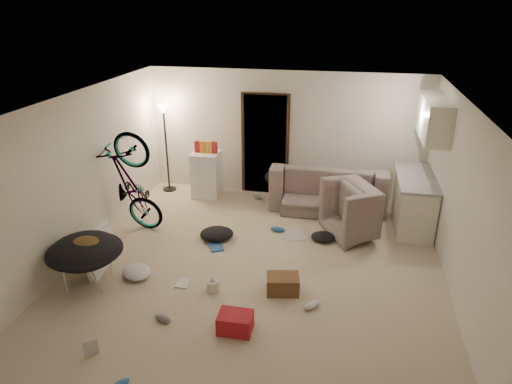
% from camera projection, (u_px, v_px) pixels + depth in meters
% --- Properties ---
extents(floor, '(5.50, 6.00, 0.02)m').
position_uv_depth(floor, '(255.00, 270.00, 6.85)').
color(floor, beige).
rests_on(floor, ground).
extents(ceiling, '(5.50, 6.00, 0.02)m').
position_uv_depth(ceiling, '(255.00, 103.00, 5.86)').
color(ceiling, white).
rests_on(ceiling, wall_back).
extents(wall_back, '(5.50, 0.02, 2.50)m').
position_uv_depth(wall_back, '(286.00, 134.00, 9.07)').
color(wall_back, silver).
rests_on(wall_back, floor).
extents(wall_front, '(5.50, 0.02, 2.50)m').
position_uv_depth(wall_front, '(178.00, 338.00, 3.64)').
color(wall_front, silver).
rests_on(wall_front, floor).
extents(wall_left, '(0.02, 6.00, 2.50)m').
position_uv_depth(wall_left, '(76.00, 178.00, 6.87)').
color(wall_left, silver).
rests_on(wall_left, floor).
extents(wall_right, '(0.02, 6.00, 2.50)m').
position_uv_depth(wall_right, '(465.00, 210.00, 5.84)').
color(wall_right, silver).
rests_on(wall_right, floor).
extents(doorway, '(0.85, 0.10, 2.04)m').
position_uv_depth(doorway, '(265.00, 145.00, 9.20)').
color(doorway, black).
rests_on(doorway, floor).
extents(door_trim, '(0.97, 0.04, 2.10)m').
position_uv_depth(door_trim, '(265.00, 145.00, 9.17)').
color(door_trim, '#392313').
rests_on(door_trim, floor).
extents(floor_lamp, '(0.28, 0.28, 1.81)m').
position_uv_depth(floor_lamp, '(165.00, 130.00, 9.16)').
color(floor_lamp, black).
rests_on(floor_lamp, floor).
extents(kitchen_counter, '(0.60, 1.50, 0.88)m').
position_uv_depth(kitchen_counter, '(413.00, 202.00, 8.03)').
color(kitchen_counter, beige).
rests_on(kitchen_counter, floor).
extents(counter_top, '(0.64, 1.54, 0.04)m').
position_uv_depth(counter_top, '(416.00, 178.00, 7.85)').
color(counter_top, gray).
rests_on(counter_top, kitchen_counter).
extents(kitchen_uppers, '(0.38, 1.40, 0.65)m').
position_uv_depth(kitchen_uppers, '(434.00, 118.00, 7.41)').
color(kitchen_uppers, beige).
rests_on(kitchen_uppers, wall_right).
extents(sofa, '(2.17, 0.86, 0.63)m').
position_uv_depth(sofa, '(328.00, 192.00, 8.76)').
color(sofa, '#363D35').
rests_on(sofa, floor).
extents(armchair, '(1.29, 1.34, 0.68)m').
position_uv_depth(armchair, '(367.00, 214.00, 7.80)').
color(armchair, '#363D35').
rests_on(armchair, floor).
extents(bicycle, '(1.93, 0.99, 1.08)m').
position_uv_depth(bicycle, '(133.00, 205.00, 7.80)').
color(bicycle, black).
rests_on(bicycle, floor).
extents(book_asset, '(0.26, 0.26, 0.02)m').
position_uv_depth(book_asset, '(85.00, 357.00, 5.16)').
color(book_asset, '#A81922').
rests_on(book_asset, floor).
extents(mini_fridge, '(0.55, 0.55, 0.92)m').
position_uv_depth(mini_fridge, '(207.00, 174.00, 9.25)').
color(mini_fridge, white).
rests_on(mini_fridge, floor).
extents(snack_box_0, '(0.11, 0.09, 0.30)m').
position_uv_depth(snack_box_0, '(197.00, 148.00, 9.07)').
color(snack_box_0, '#A81922').
rests_on(snack_box_0, mini_fridge).
extents(snack_box_1, '(0.10, 0.07, 0.30)m').
position_uv_depth(snack_box_1, '(203.00, 148.00, 9.04)').
color(snack_box_1, orange).
rests_on(snack_box_1, mini_fridge).
extents(snack_box_2, '(0.12, 0.10, 0.30)m').
position_uv_depth(snack_box_2, '(209.00, 149.00, 9.02)').
color(snack_box_2, gold).
rests_on(snack_box_2, mini_fridge).
extents(snack_box_3, '(0.11, 0.09, 0.30)m').
position_uv_depth(snack_box_3, '(215.00, 149.00, 9.00)').
color(snack_box_3, '#A81922').
rests_on(snack_box_3, mini_fridge).
extents(saucer_chair, '(1.04, 1.04, 0.74)m').
position_uv_depth(saucer_chair, '(86.00, 257.00, 6.33)').
color(saucer_chair, silver).
rests_on(saucer_chair, floor).
extents(hoodie, '(0.53, 0.46, 0.22)m').
position_uv_depth(hoodie, '(86.00, 245.00, 6.21)').
color(hoodie, brown).
rests_on(hoodie, saucer_chair).
extents(sofa_drape, '(0.57, 0.47, 0.28)m').
position_uv_depth(sofa_drape, '(279.00, 177.00, 8.85)').
color(sofa_drape, black).
rests_on(sofa_drape, sofa).
extents(tv_box, '(0.36, 0.94, 0.62)m').
position_uv_depth(tv_box, '(99.00, 249.00, 6.80)').
color(tv_box, silver).
rests_on(tv_box, floor).
extents(drink_case_a, '(0.49, 0.39, 0.25)m').
position_uv_depth(drink_case_a, '(283.00, 284.00, 6.27)').
color(drink_case_a, brown).
rests_on(drink_case_a, floor).
extents(drink_case_b, '(0.42, 0.31, 0.24)m').
position_uv_depth(drink_case_b, '(235.00, 322.00, 5.54)').
color(drink_case_b, '#A81922').
rests_on(drink_case_b, floor).
extents(juicer, '(0.16, 0.16, 0.24)m').
position_uv_depth(juicer, '(213.00, 286.00, 6.29)').
color(juicer, beige).
rests_on(juicer, floor).
extents(newspaper, '(0.56, 0.62, 0.01)m').
position_uv_depth(newspaper, '(292.00, 234.00, 7.86)').
color(newspaper, '#BAB3AC').
rests_on(newspaper, floor).
extents(book_blue, '(0.32, 0.35, 0.03)m').
position_uv_depth(book_blue, '(216.00, 247.00, 7.42)').
color(book_blue, '#2B599C').
rests_on(book_blue, floor).
extents(book_white, '(0.19, 0.24, 0.02)m').
position_uv_depth(book_white, '(183.00, 283.00, 6.48)').
color(book_white, silver).
rests_on(book_white, floor).
extents(shoe_0, '(0.27, 0.13, 0.09)m').
position_uv_depth(shoe_0, '(278.00, 229.00, 7.92)').
color(shoe_0, '#2B599C').
rests_on(shoe_0, floor).
extents(shoe_1, '(0.26, 0.21, 0.09)m').
position_uv_depth(shoe_1, '(257.00, 197.00, 9.21)').
color(shoe_1, slate).
rests_on(shoe_1, floor).
extents(shoe_3, '(0.26, 0.17, 0.09)m').
position_uv_depth(shoe_3, '(163.00, 318.00, 5.72)').
color(shoe_3, slate).
rests_on(shoe_3, floor).
extents(shoe_4, '(0.25, 0.26, 0.10)m').
position_uv_depth(shoe_4, '(312.00, 305.00, 5.97)').
color(shoe_4, white).
rests_on(shoe_4, floor).
extents(clothes_lump_a, '(0.69, 0.63, 0.18)m').
position_uv_depth(clothes_lump_a, '(217.00, 234.00, 7.68)').
color(clothes_lump_a, black).
rests_on(clothes_lump_a, floor).
extents(clothes_lump_b, '(0.45, 0.40, 0.12)m').
position_uv_depth(clothes_lump_b, '(323.00, 237.00, 7.64)').
color(clothes_lump_b, black).
rests_on(clothes_lump_b, floor).
extents(clothes_lump_c, '(0.60, 0.58, 0.14)m').
position_uv_depth(clothes_lump_c, '(137.00, 272.00, 6.64)').
color(clothes_lump_c, silver).
rests_on(clothes_lump_c, floor).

